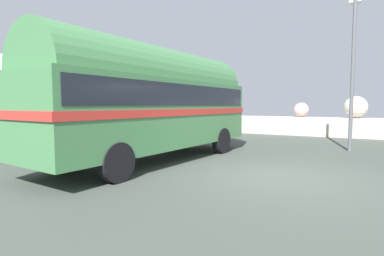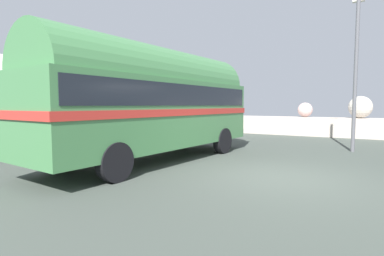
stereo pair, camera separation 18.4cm
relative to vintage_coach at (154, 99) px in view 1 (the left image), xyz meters
name	(u,v)px [view 1 (the left image)]	position (x,y,z in m)	size (l,w,h in m)	color
ground	(280,177)	(4.13, -0.29, -2.04)	(32.00, 26.00, 0.02)	#3E453F
breakwater	(326,125)	(4.18, 11.51, -1.39)	(31.36, 1.80, 2.35)	#B9AB9F
vintage_coach	(154,99)	(0.00, 0.00, 0.00)	(3.17, 8.76, 3.70)	black
second_coach	(65,100)	(-5.25, 0.76, 0.00)	(4.36, 8.91, 3.70)	black
lamp_post	(353,63)	(5.58, 5.50, 1.46)	(0.44, 1.11, 6.20)	#5B5B60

